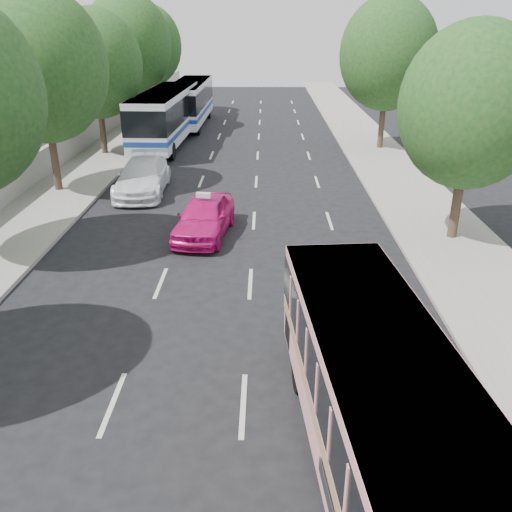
{
  "coord_description": "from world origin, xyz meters",
  "views": [
    {
      "loc": [
        1.44,
        -11.63,
        7.8
      ],
      "look_at": [
        1.21,
        2.57,
        1.6
      ],
      "focal_mm": 38.0,
      "sensor_mm": 36.0,
      "label": 1
    }
  ],
  "objects_px": {
    "white_pickup": "(143,177)",
    "tour_coach_front": "(165,113)",
    "pink_taxi": "(204,217)",
    "pink_bus": "(380,399)",
    "tour_coach_rear": "(190,100)"
  },
  "relations": [
    {
      "from": "pink_taxi",
      "to": "white_pickup",
      "type": "distance_m",
      "value": 6.74
    },
    {
      "from": "pink_bus",
      "to": "pink_taxi",
      "type": "relative_size",
      "value": 1.99
    },
    {
      "from": "pink_taxi",
      "to": "tour_coach_rear",
      "type": "height_order",
      "value": "tour_coach_rear"
    },
    {
      "from": "tour_coach_rear",
      "to": "pink_taxi",
      "type": "bearing_deg",
      "value": -80.95
    },
    {
      "from": "pink_taxi",
      "to": "white_pickup",
      "type": "bearing_deg",
      "value": 129.53
    },
    {
      "from": "pink_taxi",
      "to": "tour_coach_rear",
      "type": "relative_size",
      "value": 0.41
    },
    {
      "from": "white_pickup",
      "to": "tour_coach_front",
      "type": "relative_size",
      "value": 0.46
    },
    {
      "from": "pink_bus",
      "to": "white_pickup",
      "type": "relative_size",
      "value": 1.65
    },
    {
      "from": "pink_bus",
      "to": "tour_coach_front",
      "type": "bearing_deg",
      "value": 101.52
    },
    {
      "from": "pink_bus",
      "to": "white_pickup",
      "type": "bearing_deg",
      "value": 108.83
    },
    {
      "from": "pink_taxi",
      "to": "tour_coach_rear",
      "type": "xyz_separation_m",
      "value": [
        -3.6,
        24.2,
        1.25
      ]
    },
    {
      "from": "tour_coach_front",
      "to": "tour_coach_rear",
      "type": "xyz_separation_m",
      "value": [
        0.65,
        7.59,
        -0.12
      ]
    },
    {
      "from": "tour_coach_front",
      "to": "pink_taxi",
      "type": "bearing_deg",
      "value": -73.74
    },
    {
      "from": "pink_bus",
      "to": "white_pickup",
      "type": "height_order",
      "value": "pink_bus"
    },
    {
      "from": "pink_taxi",
      "to": "tour_coach_rear",
      "type": "distance_m",
      "value": 24.5
    }
  ]
}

